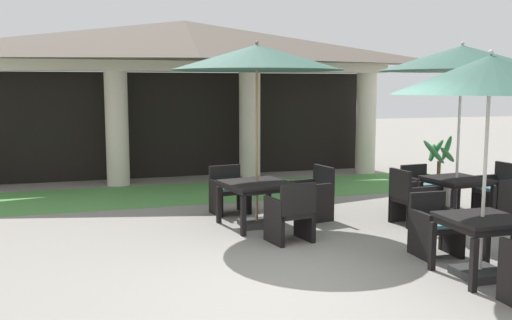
# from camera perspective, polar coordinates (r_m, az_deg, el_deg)

# --- Properties ---
(ground_plane) EXTENTS (60.00, 60.00, 0.00)m
(ground_plane) POSITION_cam_1_polar(r_m,az_deg,el_deg) (6.77, 4.66, -12.21)
(ground_plane) COLOR gray
(background_pavilion) EXTENTS (10.72, 2.61, 3.78)m
(background_pavilion) POSITION_cam_1_polar(r_m,az_deg,el_deg) (13.73, -7.23, 9.87)
(background_pavilion) COLOR beige
(background_pavilion) RESTS_ON ground
(lawn_strip) EXTENTS (12.52, 2.50, 0.01)m
(lawn_strip) POSITION_cam_1_polar(r_m,az_deg,el_deg) (12.31, -5.69, -3.25)
(lawn_strip) COLOR #519347
(lawn_strip) RESTS_ON ground
(patio_table_near_foreground) EXTENTS (0.88, 0.88, 0.74)m
(patio_table_near_foreground) POSITION_cam_1_polar(r_m,az_deg,el_deg) (7.29, 21.66, -6.10)
(patio_table_near_foreground) COLOR black
(patio_table_near_foreground) RESTS_ON ground
(patio_umbrella_near_foreground) EXTENTS (2.25, 2.25, 2.68)m
(patio_umbrella_near_foreground) POSITION_cam_1_polar(r_m,az_deg,el_deg) (7.10, 22.33, 7.65)
(patio_umbrella_near_foreground) COLOR #2D2D2D
(patio_umbrella_near_foreground) RESTS_ON ground
(patio_chair_near_foreground_north) EXTENTS (0.57, 0.53, 0.83)m
(patio_chair_near_foreground_north) POSITION_cam_1_polar(r_m,az_deg,el_deg) (8.09, 17.43, -6.40)
(patio_chair_near_foreground_north) COLOR black
(patio_chair_near_foreground_north) RESTS_ON ground
(patio_table_mid_left) EXTENTS (0.98, 0.98, 0.72)m
(patio_table_mid_left) POSITION_cam_1_polar(r_m,az_deg,el_deg) (10.29, 19.39, -2.22)
(patio_table_mid_left) COLOR black
(patio_table_mid_left) RESTS_ON ground
(patio_umbrella_mid_left) EXTENTS (2.73, 2.73, 3.00)m
(patio_umbrella_mid_left) POSITION_cam_1_polar(r_m,az_deg,el_deg) (10.17, 19.89, 9.48)
(patio_umbrella_mid_left) COLOR #2D2D2D
(patio_umbrella_mid_left) RESTS_ON ground
(patio_chair_mid_left_west) EXTENTS (0.59, 0.59, 0.93)m
(patio_chair_mid_left_west) POSITION_cam_1_polar(r_m,az_deg,el_deg) (9.73, 15.13, -3.84)
(patio_chair_mid_left_west) COLOR black
(patio_chair_mid_left_west) RESTS_ON ground
(patio_chair_mid_left_north) EXTENTS (0.63, 0.58, 0.80)m
(patio_chair_mid_left_north) POSITION_cam_1_polar(r_m,az_deg,el_deg) (11.04, 16.08, -2.69)
(patio_chair_mid_left_north) COLOR black
(patio_chair_mid_left_north) RESTS_ON ground
(patio_chair_mid_left_east) EXTENTS (0.62, 0.67, 0.92)m
(patio_chair_mid_left_east) POSITION_cam_1_polar(r_m,az_deg,el_deg) (10.98, 23.07, -2.88)
(patio_chair_mid_left_east) COLOR black
(patio_chair_mid_left_east) RESTS_ON ground
(patio_table_mid_right) EXTENTS (1.17, 1.17, 0.73)m
(patio_table_mid_right) POSITION_cam_1_polar(r_m,az_deg,el_deg) (9.25, 0.08, -2.77)
(patio_table_mid_right) COLOR black
(patio_table_mid_right) RESTS_ON ground
(patio_umbrella_mid_right) EXTENTS (2.74, 2.74, 2.98)m
(patio_umbrella_mid_right) POSITION_cam_1_polar(r_m,az_deg,el_deg) (9.12, 0.09, 10.05)
(patio_umbrella_mid_right) COLOR #2D2D2D
(patio_umbrella_mid_right) RESTS_ON ground
(patio_chair_mid_right_north) EXTENTS (0.70, 0.61, 0.84)m
(patio_chair_mid_right_north) POSITION_cam_1_polar(r_m,az_deg,el_deg) (10.26, -2.69, -3.10)
(patio_chair_mid_right_north) COLOR black
(patio_chair_mid_right_north) RESTS_ON ground
(patio_chair_mid_right_south) EXTENTS (0.67, 0.63, 0.90)m
(patio_chair_mid_right_south) POSITION_cam_1_polar(r_m,az_deg,el_deg) (8.36, 3.51, -5.42)
(patio_chair_mid_right_south) COLOR black
(patio_chair_mid_right_south) RESTS_ON ground
(patio_chair_mid_right_east) EXTENTS (0.63, 0.68, 0.91)m
(patio_chair_mid_right_east) POSITION_cam_1_polar(r_m,az_deg,el_deg) (9.83, 5.77, -3.51)
(patio_chair_mid_right_east) COLOR black
(patio_chair_mid_right_east) RESTS_ON ground
(potted_palm_right_edge) EXTENTS (0.62, 0.60, 1.37)m
(potted_palm_right_edge) POSITION_cam_1_polar(r_m,az_deg,el_deg) (11.44, 17.73, -2.51)
(potted_palm_right_edge) COLOR #B2AD9E
(potted_palm_right_edge) RESTS_ON ground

